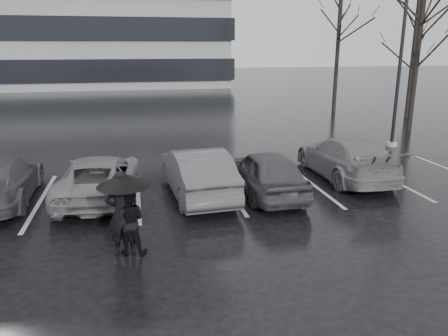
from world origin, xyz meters
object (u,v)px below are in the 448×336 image
car_east (345,157)px  lamp_post (401,57)px  pedestrian_left (122,213)px  car_main (266,172)px  car_west_a (197,172)px  car_west_b (100,177)px  tree_east (418,53)px  tree_ne (413,60)px  tree_north (338,48)px  pedestrian_right (129,221)px

car_east → lamp_post: 6.71m
pedestrian_left → lamp_post: 14.63m
car_main → car_west_a: (-2.06, 0.28, 0.05)m
car_west_b → tree_east: bearing=-149.8°
car_west_a → tree_ne: (14.94, 11.98, 2.77)m
lamp_post → tree_north: bearing=79.2°
tree_east → tree_north: bearing=98.1°
car_east → tree_east: size_ratio=0.60×
car_west_b → pedestrian_right: 3.92m
car_main → tree_east: 13.67m
pedestrian_left → lamp_post: bearing=-143.8°
car_main → car_east: (3.14, 1.14, 0.02)m
tree_ne → car_west_b: bearing=-146.8°
car_main → car_west_b: 4.93m
pedestrian_left → tree_east: tree_east is taller
tree_ne → tree_north: tree_north is taller
car_main → lamp_post: lamp_post is taller
car_east → pedestrian_left: size_ratio=2.58×
pedestrian_left → lamp_post: lamp_post is taller
tree_ne → car_west_a: bearing=-141.3°
car_west_b → tree_north: bearing=-130.6°
car_east → car_main: bearing=20.1°
car_main → car_west_a: bearing=-9.3°
car_east → tree_east: 10.67m
car_main → pedestrian_right: pedestrian_right is taller
car_east → tree_north: (6.24, 14.12, 3.55)m
tree_ne → pedestrian_left: bearing=-137.7°
pedestrian_right → car_main: bearing=-131.4°
car_main → tree_ne: size_ratio=0.57×
car_west_a → tree_ne: size_ratio=0.63×
car_west_a → car_main: bearing=167.7°
tree_north → tree_ne: bearing=-40.6°
pedestrian_right → tree_ne: 23.08m
pedestrian_left → tree_north: 23.15m
pedestrian_left → tree_north: size_ratio=0.22×
car_east → lamp_post: bearing=-136.8°
lamp_post → pedestrian_right: bearing=-143.9°
lamp_post → tree_ne: bearing=52.6°
car_west_a → pedestrian_left: 4.09m
tree_east → pedestrian_right: bearing=-141.5°
car_west_b → tree_north: size_ratio=0.54×
car_east → pedestrian_left: (-7.30, -4.38, 0.24)m
tree_east → tree_ne: bearing=58.0°
car_west_b → tree_north: 20.77m
car_east → pedestrian_right: 8.39m
car_main → tree_north: tree_north is taller
tree_north → car_west_a: bearing=-127.4°
car_west_a → tree_east: bearing=-152.0°
tree_north → car_main: bearing=-121.6°
car_west_a → tree_north: bearing=-132.1°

